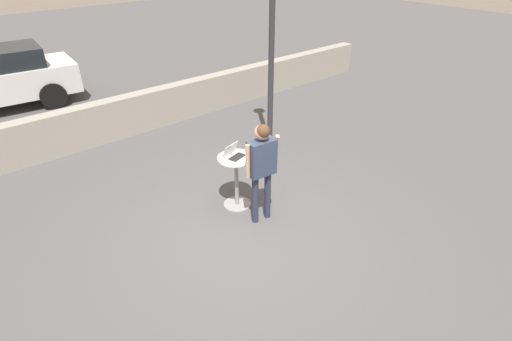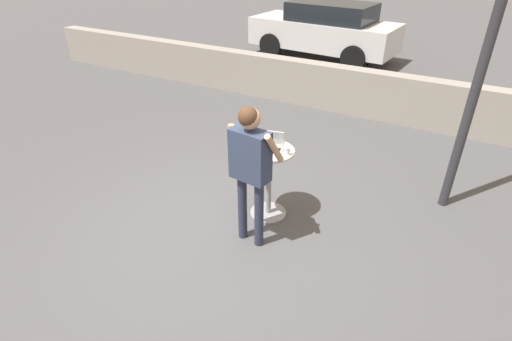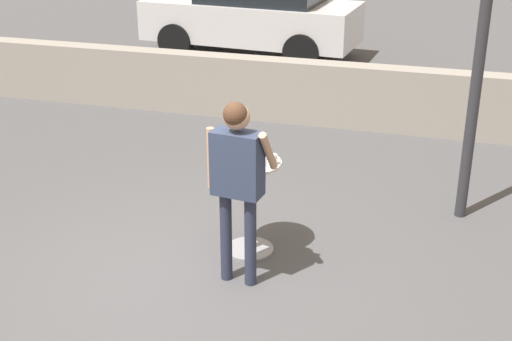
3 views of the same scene
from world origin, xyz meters
name	(u,v)px [view 1 (image 1 of 3)]	position (x,y,z in m)	size (l,w,h in m)	color
ground_plane	(245,236)	(0.00, 0.00, 0.00)	(50.00, 50.00, 0.00)	#4C4C4F
pavement_kerb	(118,118)	(0.00, 4.80, 0.47)	(16.74, 0.35, 0.94)	gray
cafe_table	(236,177)	(0.43, 0.77, 0.58)	(0.63, 0.63, 0.98)	gray
laptop	(235,154)	(0.41, 0.79, 1.03)	(0.41, 0.36, 0.23)	silver
coffee_mug	(247,150)	(0.67, 0.77, 1.03)	(0.11, 0.08, 0.10)	white
standing_person	(262,161)	(0.49, 0.19, 1.14)	(0.61, 0.36, 1.77)	#282D42
street_lamp	(272,20)	(2.46, 2.19, 2.74)	(0.32, 0.32, 4.24)	#2D2D33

